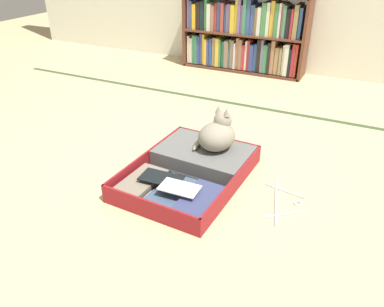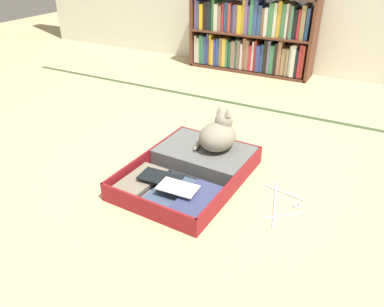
{
  "view_description": "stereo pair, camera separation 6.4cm",
  "coord_description": "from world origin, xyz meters",
  "px_view_note": "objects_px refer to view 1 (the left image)",
  "views": [
    {
      "loc": [
        0.95,
        -1.62,
        1.24
      ],
      "look_at": [
        0.12,
        0.09,
        0.16
      ],
      "focal_mm": 35.42,
      "sensor_mm": 36.0,
      "label": 1
    },
    {
      "loc": [
        1.0,
        -1.59,
        1.24
      ],
      "look_at": [
        0.12,
        0.09,
        0.16
      ],
      "focal_mm": 35.42,
      "sensor_mm": 36.0,
      "label": 2
    }
  ],
  "objects_px": {
    "bookshelf": "(244,35)",
    "open_suitcase": "(193,168)",
    "black_cat": "(218,134)",
    "clothes_hanger": "(283,202)"
  },
  "relations": [
    {
      "from": "open_suitcase",
      "to": "black_cat",
      "type": "xyz_separation_m",
      "value": [
        0.07,
        0.18,
        0.16
      ]
    },
    {
      "from": "open_suitcase",
      "to": "black_cat",
      "type": "distance_m",
      "value": 0.25
    },
    {
      "from": "black_cat",
      "to": "open_suitcase",
      "type": "bearing_deg",
      "value": -112.03
    },
    {
      "from": "open_suitcase",
      "to": "bookshelf",
      "type": "bearing_deg",
      "value": 101.66
    },
    {
      "from": "black_cat",
      "to": "clothes_hanger",
      "type": "distance_m",
      "value": 0.56
    },
    {
      "from": "black_cat",
      "to": "clothes_hanger",
      "type": "relative_size",
      "value": 0.71
    },
    {
      "from": "bookshelf",
      "to": "clothes_hanger",
      "type": "height_order",
      "value": "bookshelf"
    },
    {
      "from": "bookshelf",
      "to": "clothes_hanger",
      "type": "xyz_separation_m",
      "value": [
        0.99,
        -2.17,
        -0.36
      ]
    },
    {
      "from": "bookshelf",
      "to": "clothes_hanger",
      "type": "bearing_deg",
      "value": -65.37
    },
    {
      "from": "bookshelf",
      "to": "open_suitcase",
      "type": "distance_m",
      "value": 2.2
    }
  ]
}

